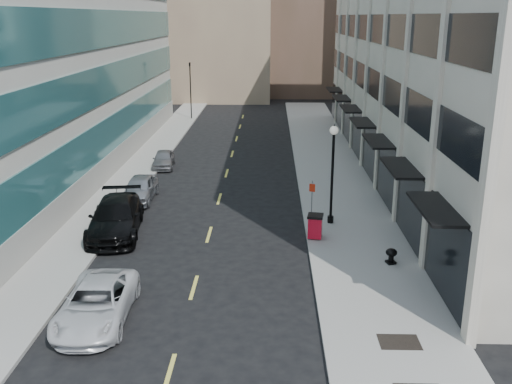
{
  "coord_description": "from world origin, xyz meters",
  "views": [
    {
      "loc": [
        3.15,
        -13.39,
        10.81
      ],
      "look_at": [
        2.47,
        12.33,
        2.84
      ],
      "focal_mm": 40.0,
      "sensor_mm": 36.0,
      "label": 1
    }
  ],
  "objects_px": {
    "traffic_signal": "(190,66)",
    "trash_bin": "(315,225)",
    "car_grey_sedan": "(164,159)",
    "sign_post": "(312,198)",
    "urn_planter": "(391,254)",
    "car_black_pickup": "(116,217)",
    "car_white_van": "(96,303)",
    "lamppost": "(333,166)",
    "car_silver_sedan": "(140,188)"
  },
  "relations": [
    {
      "from": "traffic_signal",
      "to": "trash_bin",
      "type": "relative_size",
      "value": 5.68
    },
    {
      "from": "car_white_van",
      "to": "car_grey_sedan",
      "type": "height_order",
      "value": "car_white_van"
    },
    {
      "from": "car_silver_sedan",
      "to": "urn_planter",
      "type": "distance_m",
      "value": 16.31
    },
    {
      "from": "car_black_pickup",
      "to": "car_grey_sedan",
      "type": "relative_size",
      "value": 1.64
    },
    {
      "from": "traffic_signal",
      "to": "car_black_pickup",
      "type": "height_order",
      "value": "traffic_signal"
    },
    {
      "from": "car_black_pickup",
      "to": "car_silver_sedan",
      "type": "xyz_separation_m",
      "value": [
        0.0,
        5.62,
        -0.14
      ]
    },
    {
      "from": "car_white_van",
      "to": "car_black_pickup",
      "type": "bearing_deg",
      "value": 98.37
    },
    {
      "from": "lamppost",
      "to": "urn_planter",
      "type": "bearing_deg",
      "value": -67.24
    },
    {
      "from": "car_grey_sedan",
      "to": "urn_planter",
      "type": "distance_m",
      "value": 21.8
    },
    {
      "from": "traffic_signal",
      "to": "lamppost",
      "type": "height_order",
      "value": "traffic_signal"
    },
    {
      "from": "trash_bin",
      "to": "car_black_pickup",
      "type": "bearing_deg",
      "value": -174.81
    },
    {
      "from": "car_white_van",
      "to": "lamppost",
      "type": "bearing_deg",
      "value": 45.25
    },
    {
      "from": "car_black_pickup",
      "to": "traffic_signal",
      "type": "bearing_deg",
      "value": 83.98
    },
    {
      "from": "car_grey_sedan",
      "to": "lamppost",
      "type": "bearing_deg",
      "value": -52.17
    },
    {
      "from": "traffic_signal",
      "to": "urn_planter",
      "type": "distance_m",
      "value": 40.56
    },
    {
      "from": "car_white_van",
      "to": "car_black_pickup",
      "type": "distance_m",
      "value": 8.95
    },
    {
      "from": "traffic_signal",
      "to": "car_black_pickup",
      "type": "xyz_separation_m",
      "value": [
        0.7,
        -34.0,
        -4.83
      ]
    },
    {
      "from": "traffic_signal",
      "to": "sign_post",
      "type": "xyz_separation_m",
      "value": [
        10.8,
        -33.36,
        -3.91
      ]
    },
    {
      "from": "lamppost",
      "to": "urn_planter",
      "type": "xyz_separation_m",
      "value": [
        2.2,
        -5.24,
        -2.73
      ]
    },
    {
      "from": "sign_post",
      "to": "car_black_pickup",
      "type": "bearing_deg",
      "value": -154.79
    },
    {
      "from": "lamppost",
      "to": "car_black_pickup",
      "type": "bearing_deg",
      "value": -172.08
    },
    {
      "from": "car_black_pickup",
      "to": "trash_bin",
      "type": "xyz_separation_m",
      "value": [
        10.2,
        -0.69,
        -0.08
      ]
    },
    {
      "from": "trash_bin",
      "to": "urn_planter",
      "type": "bearing_deg",
      "value": -34.07
    },
    {
      "from": "car_silver_sedan",
      "to": "sign_post",
      "type": "bearing_deg",
      "value": -26.55
    },
    {
      "from": "car_grey_sedan",
      "to": "sign_post",
      "type": "xyz_separation_m",
      "value": [
        10.1,
        -12.87,
        1.17
      ]
    },
    {
      "from": "sign_post",
      "to": "urn_planter",
      "type": "height_order",
      "value": "sign_post"
    },
    {
      "from": "car_black_pickup",
      "to": "sign_post",
      "type": "height_order",
      "value": "sign_post"
    },
    {
      "from": "car_white_van",
      "to": "trash_bin",
      "type": "distance_m",
      "value": 11.83
    },
    {
      "from": "sign_post",
      "to": "trash_bin",
      "type": "bearing_deg",
      "value": -64.15
    },
    {
      "from": "car_white_van",
      "to": "car_grey_sedan",
      "type": "bearing_deg",
      "value": 92.17
    },
    {
      "from": "car_white_van",
      "to": "urn_planter",
      "type": "bearing_deg",
      "value": 21.52
    },
    {
      "from": "traffic_signal",
      "to": "car_grey_sedan",
      "type": "height_order",
      "value": "traffic_signal"
    },
    {
      "from": "car_silver_sedan",
      "to": "lamppost",
      "type": "xyz_separation_m",
      "value": [
        11.2,
        -4.06,
        2.56
      ]
    },
    {
      "from": "car_grey_sedan",
      "to": "lamppost",
      "type": "relative_size",
      "value": 0.69
    },
    {
      "from": "car_black_pickup",
      "to": "sign_post",
      "type": "xyz_separation_m",
      "value": [
        10.1,
        0.64,
        0.92
      ]
    },
    {
      "from": "car_white_van",
      "to": "lamppost",
      "type": "height_order",
      "value": "lamppost"
    },
    {
      "from": "car_white_van",
      "to": "trash_bin",
      "type": "xyz_separation_m",
      "value": [
        8.6,
        8.12,
        0.09
      ]
    },
    {
      "from": "traffic_signal",
      "to": "lamppost",
      "type": "relative_size",
      "value": 1.3
    },
    {
      "from": "car_silver_sedan",
      "to": "lamppost",
      "type": "bearing_deg",
      "value": -20.25
    },
    {
      "from": "car_black_pickup",
      "to": "lamppost",
      "type": "xyz_separation_m",
      "value": [
        11.2,
        1.56,
        2.42
      ]
    },
    {
      "from": "sign_post",
      "to": "car_white_van",
      "type": "bearing_deg",
      "value": -110.42
    },
    {
      "from": "trash_bin",
      "to": "traffic_signal",
      "type": "bearing_deg",
      "value": 116.5
    },
    {
      "from": "car_white_van",
      "to": "sign_post",
      "type": "xyz_separation_m",
      "value": [
        8.5,
        9.45,
        1.09
      ]
    },
    {
      "from": "car_black_pickup",
      "to": "car_silver_sedan",
      "type": "relative_size",
      "value": 1.4
    },
    {
      "from": "traffic_signal",
      "to": "car_silver_sedan",
      "type": "height_order",
      "value": "traffic_signal"
    },
    {
      "from": "car_silver_sedan",
      "to": "trash_bin",
      "type": "height_order",
      "value": "car_silver_sedan"
    },
    {
      "from": "traffic_signal",
      "to": "sign_post",
      "type": "relative_size",
      "value": 2.68
    },
    {
      "from": "car_silver_sedan",
      "to": "trash_bin",
      "type": "xyz_separation_m",
      "value": [
        10.2,
        -6.31,
        0.06
      ]
    },
    {
      "from": "trash_bin",
      "to": "lamppost",
      "type": "xyz_separation_m",
      "value": [
        1.0,
        2.25,
        2.5
      ]
    },
    {
      "from": "car_white_van",
      "to": "car_silver_sedan",
      "type": "relative_size",
      "value": 1.17
    }
  ]
}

